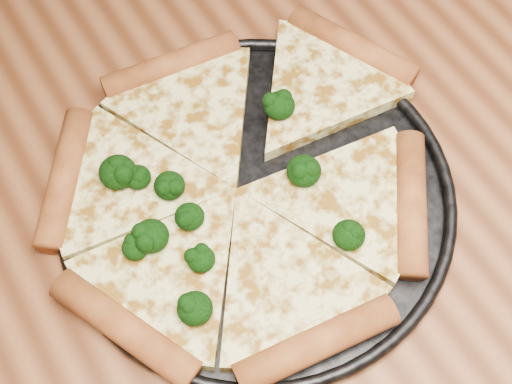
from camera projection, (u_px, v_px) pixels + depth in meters
dining_table at (320, 234)px, 0.77m from camera, size 1.20×0.90×0.75m
pizza_pan at (256, 196)px, 0.68m from camera, size 0.37×0.37×0.02m
pizza at (241, 184)px, 0.68m from camera, size 0.42×0.36×0.03m
broccoli_florets at (206, 203)px, 0.65m from camera, size 0.21×0.19×0.03m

